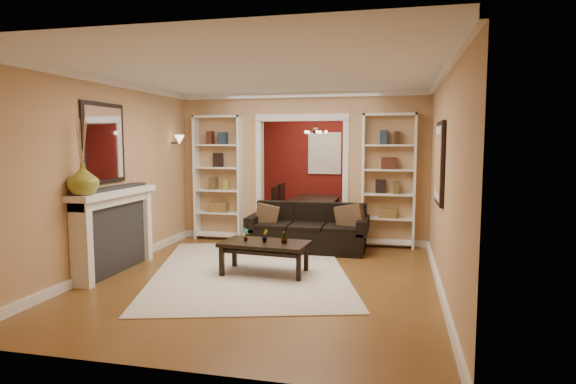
% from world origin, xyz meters
% --- Properties ---
extents(floor, '(8.00, 8.00, 0.00)m').
position_xyz_m(floor, '(0.00, 0.00, 0.00)').
color(floor, brown).
rests_on(floor, ground).
extents(ceiling, '(8.00, 8.00, 0.00)m').
position_xyz_m(ceiling, '(0.00, 0.00, 2.70)').
color(ceiling, white).
rests_on(ceiling, ground).
extents(wall_back, '(8.00, 0.00, 8.00)m').
position_xyz_m(wall_back, '(0.00, 4.00, 1.35)').
color(wall_back, tan).
rests_on(wall_back, ground).
extents(wall_front, '(8.00, 0.00, 8.00)m').
position_xyz_m(wall_front, '(0.00, -4.00, 1.35)').
color(wall_front, tan).
rests_on(wall_front, ground).
extents(wall_left, '(0.00, 8.00, 8.00)m').
position_xyz_m(wall_left, '(-2.25, 0.00, 1.35)').
color(wall_left, tan).
rests_on(wall_left, ground).
extents(wall_right, '(0.00, 8.00, 8.00)m').
position_xyz_m(wall_right, '(2.25, 0.00, 1.35)').
color(wall_right, tan).
rests_on(wall_right, ground).
extents(partition_wall, '(4.50, 0.15, 2.70)m').
position_xyz_m(partition_wall, '(0.00, 1.20, 1.35)').
color(partition_wall, tan).
rests_on(partition_wall, floor).
extents(red_back_panel, '(4.44, 0.04, 2.64)m').
position_xyz_m(red_back_panel, '(0.00, 3.97, 1.32)').
color(red_back_panel, maroon).
rests_on(red_back_panel, floor).
extents(dining_window, '(0.78, 0.03, 0.98)m').
position_xyz_m(dining_window, '(0.00, 3.93, 1.55)').
color(dining_window, '#8CA5CC').
rests_on(dining_window, wall_back).
extents(area_rug, '(3.51, 4.23, 0.01)m').
position_xyz_m(area_rug, '(-0.30, -1.00, 0.01)').
color(area_rug, beige).
rests_on(area_rug, floor).
extents(sofa, '(2.00, 0.86, 0.78)m').
position_xyz_m(sofa, '(0.25, 0.45, 0.39)').
color(sofa, black).
rests_on(sofa, floor).
extents(pillow_left, '(0.39, 0.18, 0.38)m').
position_xyz_m(pillow_left, '(-0.46, 0.43, 0.57)').
color(pillow_left, brown).
rests_on(pillow_left, sofa).
extents(pillow_right, '(0.48, 0.28, 0.46)m').
position_xyz_m(pillow_right, '(0.96, 0.43, 0.61)').
color(pillow_right, brown).
rests_on(pillow_right, sofa).
extents(coffee_table, '(1.23, 0.74, 0.45)m').
position_xyz_m(coffee_table, '(-0.06, -1.12, 0.22)').
color(coffee_table, black).
rests_on(coffee_table, floor).
extents(plant_left, '(0.12, 0.12, 0.19)m').
position_xyz_m(plant_left, '(-0.33, -1.12, 0.54)').
color(plant_left, '#336626').
rests_on(plant_left, coffee_table).
extents(plant_center, '(0.09, 0.11, 0.17)m').
position_xyz_m(plant_center, '(-0.06, -1.12, 0.53)').
color(plant_center, '#336626').
rests_on(plant_center, coffee_table).
extents(plant_right, '(0.10, 0.10, 0.17)m').
position_xyz_m(plant_right, '(0.22, -1.12, 0.53)').
color(plant_right, '#336626').
rests_on(plant_right, coffee_table).
extents(bookshelf_left, '(0.90, 0.30, 2.30)m').
position_xyz_m(bookshelf_left, '(-1.55, 1.03, 1.15)').
color(bookshelf_left, white).
rests_on(bookshelf_left, floor).
extents(bookshelf_right, '(0.90, 0.30, 2.30)m').
position_xyz_m(bookshelf_right, '(1.55, 1.03, 1.15)').
color(bookshelf_right, white).
rests_on(bookshelf_right, floor).
extents(fireplace, '(0.32, 1.70, 1.16)m').
position_xyz_m(fireplace, '(-2.09, -1.50, 0.58)').
color(fireplace, white).
rests_on(fireplace, floor).
extents(vase, '(0.50, 0.50, 0.39)m').
position_xyz_m(vase, '(-2.09, -2.17, 1.36)').
color(vase, olive).
rests_on(vase, fireplace).
extents(mirror, '(0.03, 0.95, 1.10)m').
position_xyz_m(mirror, '(-2.23, -1.50, 1.80)').
color(mirror, silver).
rests_on(mirror, wall_left).
extents(wall_sconce, '(0.18, 0.18, 0.22)m').
position_xyz_m(wall_sconce, '(-2.15, 0.55, 1.83)').
color(wall_sconce, '#FFE0A5').
rests_on(wall_sconce, wall_left).
extents(framed_art, '(0.04, 0.85, 1.05)m').
position_xyz_m(framed_art, '(2.21, -1.00, 1.55)').
color(framed_art, black).
rests_on(framed_art, wall_right).
extents(dining_table, '(1.77, 0.99, 0.62)m').
position_xyz_m(dining_table, '(0.01, 2.60, 0.31)').
color(dining_table, black).
rests_on(dining_table, floor).
extents(dining_chair_nw, '(0.58, 0.58, 0.92)m').
position_xyz_m(dining_chair_nw, '(-0.54, 2.30, 0.46)').
color(dining_chair_nw, black).
rests_on(dining_chair_nw, floor).
extents(dining_chair_ne, '(0.50, 0.50, 0.78)m').
position_xyz_m(dining_chair_ne, '(0.56, 2.30, 0.39)').
color(dining_chair_ne, black).
rests_on(dining_chair_ne, floor).
extents(dining_chair_sw, '(0.55, 0.55, 0.94)m').
position_xyz_m(dining_chair_sw, '(-0.54, 2.90, 0.47)').
color(dining_chair_sw, black).
rests_on(dining_chair_sw, floor).
extents(dining_chair_se, '(0.61, 0.61, 0.93)m').
position_xyz_m(dining_chair_se, '(0.56, 2.90, 0.47)').
color(dining_chair_se, black).
rests_on(dining_chair_se, floor).
extents(chandelier, '(0.50, 0.50, 0.30)m').
position_xyz_m(chandelier, '(0.00, 2.70, 2.02)').
color(chandelier, '#39241A').
rests_on(chandelier, ceiling).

